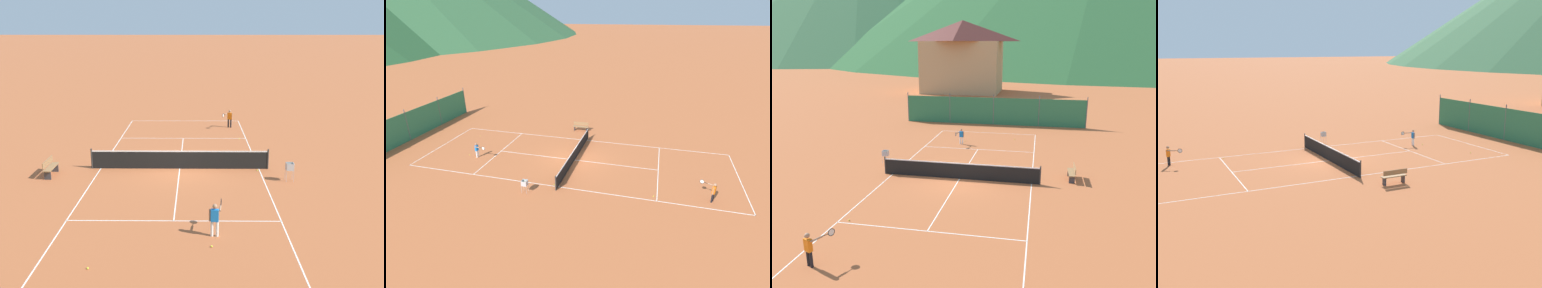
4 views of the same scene
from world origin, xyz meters
TOP-DOWN VIEW (x-y plane):
  - ground_plane at (0.00, 0.00)m, footprint 600.00×600.00m
  - court_line_markings at (0.00, 0.00)m, footprint 8.25×23.85m
  - tennis_net at (0.00, 0.00)m, footprint 9.18×0.08m
  - player_far_baseline at (-3.24, -9.62)m, footprint 0.78×0.94m
  - player_near_baseline at (-1.52, 7.61)m, footprint 0.49×1.00m
  - tennis_ball_mid_court at (-1.38, 8.47)m, footprint 0.07×0.07m
  - tennis_ball_alley_right at (-3.65, -6.18)m, footprint 0.07×0.07m
  - tennis_ball_by_net_left at (2.46, 9.91)m, footprint 0.07×0.07m
  - tennis_ball_near_corner at (-3.98, 0.32)m, footprint 0.07×0.07m
  - ball_hopper at (-5.30, 1.82)m, footprint 0.36×0.36m
  - courtside_bench at (6.34, 1.15)m, footprint 0.36×1.50m

SIDE VIEW (x-z plane):
  - ground_plane at x=0.00m, z-range 0.00..0.00m
  - court_line_markings at x=0.00m, z-range 0.00..0.01m
  - tennis_ball_mid_court at x=-1.38m, z-range 0.00..0.07m
  - tennis_ball_alley_right at x=-3.65m, z-range 0.00..0.07m
  - tennis_ball_by_net_left at x=2.46m, z-range 0.00..0.07m
  - tennis_ball_near_corner at x=-3.98m, z-range 0.00..0.07m
  - courtside_bench at x=6.34m, z-range 0.03..0.87m
  - tennis_net at x=0.00m, z-range -0.03..1.03m
  - ball_hopper at x=-5.30m, z-range 0.21..1.10m
  - player_near_baseline at x=-1.52m, z-range 0.10..1.32m
  - player_far_baseline at x=-3.24m, z-range 0.11..1.39m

